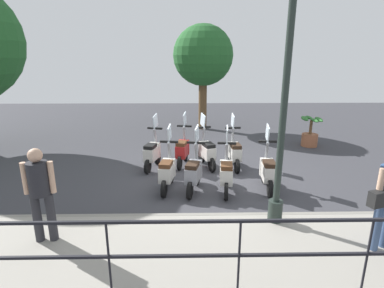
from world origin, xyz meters
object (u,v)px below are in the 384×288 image
at_px(scooter_far_0, 234,152).
at_px(scooter_far_2, 183,150).
at_px(potted_palm, 310,134).
at_px(scooter_far_1, 207,151).
at_px(scooter_near_3, 167,171).
at_px(scooter_near_1, 226,173).
at_px(scooter_near_0, 268,171).
at_px(tree_distant, 203,56).
at_px(pedestrian_distant, 40,188).
at_px(scooter_near_2, 194,172).
at_px(lamp_post_near, 283,116).
at_px(scooter_far_3, 152,153).

relative_size(scooter_far_0, scooter_far_2, 1.00).
xyz_separation_m(potted_palm, scooter_far_1, (-2.13, 3.87, 0.04)).
xyz_separation_m(scooter_near_3, scooter_far_0, (1.46, -1.82, 0.00)).
bearing_deg(scooter_far_1, scooter_near_1, 173.59).
bearing_deg(scooter_far_1, scooter_far_2, 58.02).
bearing_deg(scooter_near_0, scooter_near_1, 102.00).
bearing_deg(potted_palm, tree_distant, 52.24).
xyz_separation_m(pedestrian_distant, scooter_near_2, (2.18, -2.49, -0.60)).
bearing_deg(scooter_near_1, lamp_post_near, -149.39).
bearing_deg(scooter_near_2, scooter_near_0, -73.68).
distance_m(scooter_near_0, scooter_near_2, 1.77).
relative_size(lamp_post_near, scooter_near_2, 2.88).
bearing_deg(scooter_near_3, scooter_near_1, -87.92).
relative_size(potted_palm, scooter_near_0, 0.69).
relative_size(scooter_near_2, scooter_far_2, 1.00).
xyz_separation_m(pedestrian_distant, scooter_near_1, (2.12, -3.25, -0.60)).
height_order(scooter_near_0, scooter_far_0, same).
distance_m(scooter_near_2, scooter_near_3, 0.63).
distance_m(tree_distant, scooter_near_0, 7.23).
xyz_separation_m(tree_distant, scooter_far_0, (-5.12, -0.64, -2.68)).
bearing_deg(scooter_near_3, potted_palm, -44.70).
bearing_deg(scooter_near_2, scooter_far_3, 50.07).
relative_size(lamp_post_near, tree_distant, 0.99).
bearing_deg(scooter_near_1, scooter_near_2, 92.28).
distance_m(potted_palm, scooter_near_2, 5.72).
bearing_deg(lamp_post_near, scooter_near_0, -9.99).
bearing_deg(tree_distant, scooter_far_3, 161.65).
distance_m(tree_distant, scooter_near_1, 7.25).
xyz_separation_m(pedestrian_distant, scooter_far_0, (3.74, -3.69, -0.60)).
distance_m(scooter_near_2, scooter_far_2, 1.86).
height_order(tree_distant, scooter_near_0, tree_distant).
bearing_deg(scooter_near_1, scooter_far_0, -8.78).
bearing_deg(scooter_far_3, potted_palm, -53.91).
bearing_deg(scooter_far_2, scooter_near_2, -159.53).
relative_size(scooter_near_0, scooter_far_2, 1.00).
distance_m(lamp_post_near, potted_palm, 6.33).
bearing_deg(scooter_far_1, lamp_post_near, 179.98).
height_order(tree_distant, scooter_near_1, tree_distant).
bearing_deg(scooter_far_3, scooter_near_2, -130.04).
bearing_deg(scooter_far_1, scooter_far_3, 75.86).
relative_size(potted_palm, scooter_far_0, 0.69).
distance_m(lamp_post_near, scooter_far_2, 4.22).
bearing_deg(lamp_post_near, scooter_far_0, 4.86).
height_order(pedestrian_distant, scooter_far_2, pedestrian_distant).
bearing_deg(pedestrian_distant, scooter_near_3, 134.81).
bearing_deg(scooter_near_2, pedestrian_distant, 145.01).
height_order(scooter_far_0, scooter_far_1, same).
bearing_deg(scooter_near_1, scooter_near_0, -76.29).
distance_m(lamp_post_near, scooter_far_3, 4.44).
xyz_separation_m(scooter_near_3, scooter_far_1, (1.56, -1.04, 0.00)).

